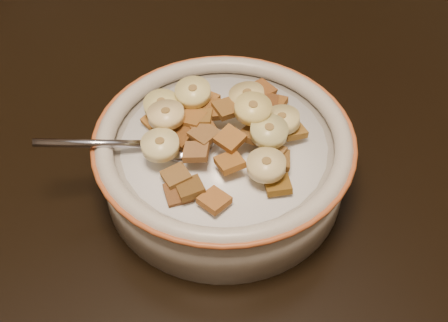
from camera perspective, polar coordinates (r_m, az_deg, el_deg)
name	(u,v)px	position (r m, az deg, el deg)	size (l,w,h in m)	color
table	(82,238)	(0.52, -14.20, -7.60)	(1.40, 0.90, 0.04)	black
cereal_bowl	(224,164)	(0.50, 0.00, -0.33)	(0.21, 0.21, 0.05)	beige
milk	(224,144)	(0.48, 0.00, 1.72)	(0.18, 0.18, 0.00)	white
spoon	(184,145)	(0.48, -4.08, 1.68)	(0.04, 0.05, 0.01)	#9597A7
cereal_square_0	(205,100)	(0.51, -1.90, 6.21)	(0.02, 0.02, 0.01)	brown
cereal_square_1	(156,121)	(0.50, -6.88, 4.11)	(0.02, 0.02, 0.01)	#9C5619
cereal_square_2	(214,200)	(0.43, -0.99, -4.02)	(0.02, 0.02, 0.01)	#995827
cereal_square_3	(164,132)	(0.48, -6.13, 2.96)	(0.02, 0.02, 0.01)	#8F5F23
cereal_square_4	(178,193)	(0.44, -4.70, -3.28)	(0.02, 0.02, 0.01)	brown
cereal_square_5	(278,185)	(0.45, 5.49, -2.43)	(0.02, 0.02, 0.01)	brown
cereal_square_6	(271,128)	(0.48, 4.77, 3.37)	(0.02, 0.02, 0.01)	brown
cereal_square_7	(190,188)	(0.44, -3.46, -2.77)	(0.02, 0.02, 0.01)	brown
cereal_square_8	(230,162)	(0.45, 0.59, -0.13)	(0.02, 0.02, 0.01)	brown
cereal_square_9	(192,119)	(0.48, -3.25, 4.29)	(0.02, 0.02, 0.01)	brown
cereal_square_10	(200,118)	(0.48, -2.44, 4.40)	(0.02, 0.02, 0.01)	brown
cereal_square_11	(227,108)	(0.48, 0.28, 5.36)	(0.02, 0.02, 0.01)	brown
cereal_square_12	(277,159)	(0.46, 5.44, 0.20)	(0.02, 0.02, 0.01)	brown
cereal_square_13	(268,136)	(0.47, 4.51, 2.58)	(0.02, 0.02, 0.01)	brown
cereal_square_14	(196,152)	(0.45, -2.85, 0.95)	(0.02, 0.02, 0.01)	brown
cereal_square_15	(293,130)	(0.48, 6.98, 3.13)	(0.02, 0.02, 0.01)	olive
cereal_square_16	(202,128)	(0.47, -2.21, 3.36)	(0.02, 0.02, 0.01)	brown
cereal_square_17	(271,153)	(0.46, 4.82, 0.81)	(0.02, 0.02, 0.01)	olive
cereal_square_18	(175,119)	(0.49, -5.03, 4.28)	(0.02, 0.02, 0.01)	brown
cereal_square_19	(267,102)	(0.51, 4.39, 5.97)	(0.02, 0.02, 0.01)	#633212
cereal_square_20	(253,134)	(0.47, 2.95, 2.77)	(0.02, 0.02, 0.01)	brown
cereal_square_21	(274,103)	(0.51, 5.12, 5.90)	(0.02, 0.02, 0.01)	brown
cereal_square_22	(230,139)	(0.46, 0.63, 2.26)	(0.02, 0.02, 0.01)	brown
cereal_square_23	(182,115)	(0.49, -4.26, 4.65)	(0.02, 0.02, 0.01)	brown
cereal_square_24	(194,94)	(0.52, -3.06, 6.85)	(0.02, 0.02, 0.01)	brown
cereal_square_25	(209,110)	(0.49, -1.51, 5.20)	(0.02, 0.02, 0.01)	brown
cereal_square_26	(179,136)	(0.47, -4.54, 2.51)	(0.02, 0.02, 0.01)	brown
cereal_square_27	(176,176)	(0.45, -4.88, -1.55)	(0.02, 0.02, 0.01)	brown
cereal_square_28	(204,134)	(0.46, -2.05, 2.74)	(0.02, 0.02, 0.01)	brown
cereal_square_29	(263,89)	(0.53, 3.95, 7.29)	(0.02, 0.02, 0.01)	brown
cereal_square_30	(190,91)	(0.52, -3.47, 7.10)	(0.02, 0.02, 0.01)	brown
banana_slice_0	(266,165)	(0.44, 4.31, -0.41)	(0.03, 0.03, 0.01)	#EFCF88
banana_slice_1	(162,105)	(0.49, -6.36, 5.64)	(0.03, 0.03, 0.01)	#EADE8D
banana_slice_2	(253,109)	(0.47, 2.96, 5.33)	(0.03, 0.03, 0.01)	#FEF17F
banana_slice_3	(247,96)	(0.49, 2.33, 6.64)	(0.03, 0.03, 0.01)	#F1D67B
banana_slice_4	(160,145)	(0.46, -6.50, 1.62)	(0.03, 0.03, 0.01)	beige
banana_slice_5	(193,92)	(0.49, -3.18, 6.99)	(0.03, 0.03, 0.01)	#EADC7E
banana_slice_6	(281,120)	(0.48, 5.86, 4.18)	(0.03, 0.03, 0.01)	#E0C572
banana_slice_7	(269,131)	(0.46, 4.60, 3.04)	(0.03, 0.03, 0.01)	beige
banana_slice_8	(166,115)	(0.47, -5.92, 4.69)	(0.03, 0.03, 0.01)	beige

